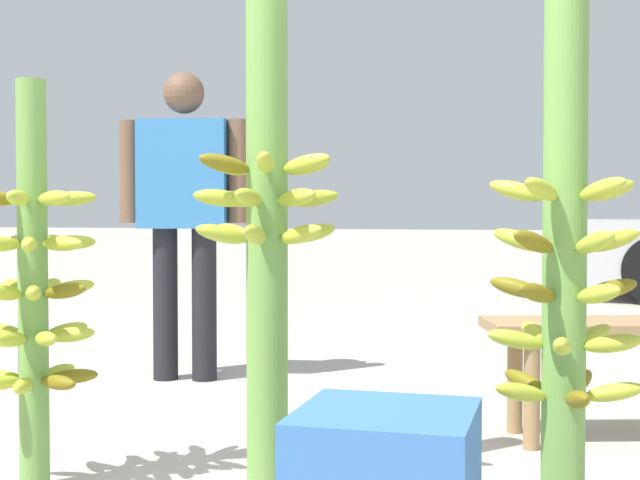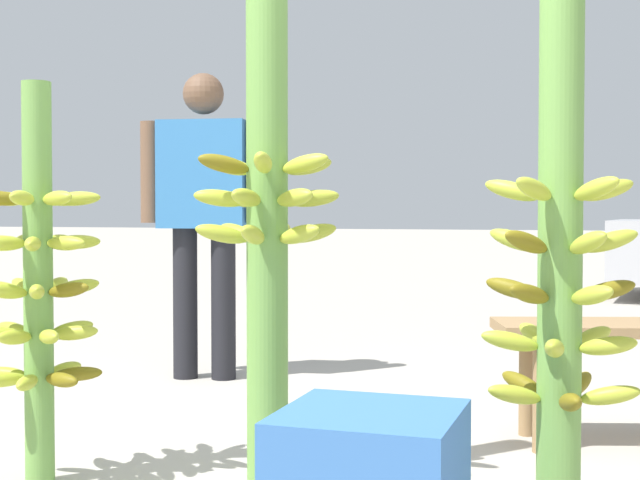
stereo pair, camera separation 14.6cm
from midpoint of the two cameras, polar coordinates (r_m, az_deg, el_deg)
name	(u,v)px [view 1 (the left image)]	position (r m, az deg, el deg)	size (l,w,h in m)	color
banana_stalk_left	(33,287)	(2.96, -19.26, -2.86)	(0.40, 0.40, 1.28)	#6B9E47
banana_stalk_center	(267,227)	(2.78, -4.92, 0.82)	(0.46, 0.46, 1.59)	#6B9E47
banana_stalk_right	(564,272)	(2.46, 13.74, -2.03)	(0.42, 0.42, 1.46)	#6B9E47
vendor_person	(184,200)	(4.65, -9.57, 2.57)	(0.69, 0.28, 1.59)	black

